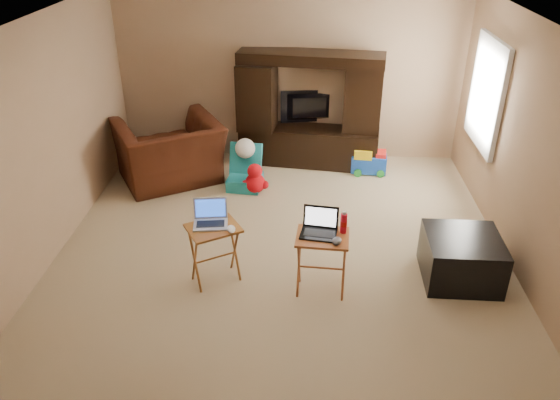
# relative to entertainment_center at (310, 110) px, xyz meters

# --- Properties ---
(floor) EXTENTS (5.50, 5.50, 0.00)m
(floor) POSITION_rel_entertainment_center_xyz_m (-0.30, -2.47, -0.83)
(floor) COLOR #CEBB8E
(floor) RESTS_ON ground
(ceiling) EXTENTS (5.50, 5.50, 0.00)m
(ceiling) POSITION_rel_entertainment_center_xyz_m (-0.30, -2.47, 1.67)
(ceiling) COLOR silver
(ceiling) RESTS_ON ground
(wall_back) EXTENTS (5.00, 0.00, 5.00)m
(wall_back) POSITION_rel_entertainment_center_xyz_m (-0.30, 0.28, 0.42)
(wall_back) COLOR tan
(wall_back) RESTS_ON ground
(wall_front) EXTENTS (5.00, 0.00, 5.00)m
(wall_front) POSITION_rel_entertainment_center_xyz_m (-0.30, -5.22, 0.42)
(wall_front) COLOR tan
(wall_front) RESTS_ON ground
(wall_left) EXTENTS (0.00, 5.50, 5.50)m
(wall_left) POSITION_rel_entertainment_center_xyz_m (-2.80, -2.47, 0.42)
(wall_left) COLOR tan
(wall_left) RESTS_ON ground
(wall_right) EXTENTS (0.00, 5.50, 5.50)m
(wall_right) POSITION_rel_entertainment_center_xyz_m (2.20, -2.47, 0.42)
(wall_right) COLOR tan
(wall_right) RESTS_ON ground
(window_pane) EXTENTS (0.00, 1.20, 1.20)m
(window_pane) POSITION_rel_entertainment_center_xyz_m (2.18, -0.92, 0.57)
(window_pane) COLOR white
(window_pane) RESTS_ON ground
(window_frame) EXTENTS (0.06, 1.14, 1.34)m
(window_frame) POSITION_rel_entertainment_center_xyz_m (2.16, -0.92, 0.57)
(window_frame) COLOR white
(window_frame) RESTS_ON ground
(entertainment_center) EXTENTS (2.08, 0.78, 1.66)m
(entertainment_center) POSITION_rel_entertainment_center_xyz_m (0.00, 0.00, 0.00)
(entertainment_center) COLOR black
(entertainment_center) RESTS_ON floor
(television) EXTENTS (0.85, 0.25, 0.49)m
(television) POSITION_rel_entertainment_center_xyz_m (0.00, 0.20, -0.03)
(television) COLOR black
(television) RESTS_ON entertainment_center
(recliner) EXTENTS (1.73, 1.67, 0.87)m
(recliner) POSITION_rel_entertainment_center_xyz_m (-1.92, -0.69, -0.40)
(recliner) COLOR #42180E
(recliner) RESTS_ON floor
(child_rocker) EXTENTS (0.50, 0.56, 0.59)m
(child_rocker) POSITION_rel_entertainment_center_xyz_m (-0.87, -0.86, -0.54)
(child_rocker) COLOR teal
(child_rocker) RESTS_ON floor
(plush_toy) EXTENTS (0.38, 0.32, 0.42)m
(plush_toy) POSITION_rel_entertainment_center_xyz_m (-0.72, -1.00, -0.62)
(plush_toy) COLOR red
(plush_toy) RESTS_ON floor
(push_toy) EXTENTS (0.54, 0.41, 0.38)m
(push_toy) POSITION_rel_entertainment_center_xyz_m (0.87, -0.30, -0.64)
(push_toy) COLOR blue
(push_toy) RESTS_ON floor
(ottoman) EXTENTS (0.77, 0.77, 0.48)m
(ottoman) POSITION_rel_entertainment_center_xyz_m (1.58, -2.81, -0.59)
(ottoman) COLOR black
(ottoman) RESTS_ON floor
(tray_table_left) EXTENTS (0.63, 0.59, 0.64)m
(tray_table_left) POSITION_rel_entertainment_center_xyz_m (-0.95, -2.97, -0.51)
(tray_table_left) COLOR #A66228
(tray_table_left) RESTS_ON floor
(tray_table_right) EXTENTS (0.54, 0.44, 0.66)m
(tray_table_right) POSITION_rel_entertainment_center_xyz_m (0.13, -3.11, -0.50)
(tray_table_right) COLOR #A75028
(tray_table_right) RESTS_ON floor
(laptop_left) EXTENTS (0.37, 0.32, 0.24)m
(laptop_left) POSITION_rel_entertainment_center_xyz_m (-0.98, -2.94, -0.07)
(laptop_left) COLOR #A9AAAE
(laptop_left) RESTS_ON tray_table_left
(laptop_right) EXTENTS (0.38, 0.33, 0.24)m
(laptop_right) POSITION_rel_entertainment_center_xyz_m (0.09, -3.09, -0.06)
(laptop_right) COLOR black
(laptop_right) RESTS_ON tray_table_right
(mouse_left) EXTENTS (0.11, 0.15, 0.05)m
(mouse_left) POSITION_rel_entertainment_center_xyz_m (-0.76, -3.04, -0.16)
(mouse_left) COLOR white
(mouse_left) RESTS_ON tray_table_left
(mouse_right) EXTENTS (0.12, 0.15, 0.05)m
(mouse_right) POSITION_rel_entertainment_center_xyz_m (0.26, -3.23, -0.15)
(mouse_right) COLOR #3C3C40
(mouse_right) RESTS_ON tray_table_right
(water_bottle) EXTENTS (0.06, 0.06, 0.20)m
(water_bottle) POSITION_rel_entertainment_center_xyz_m (0.33, -3.03, -0.08)
(water_bottle) COLOR red
(water_bottle) RESTS_ON tray_table_right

